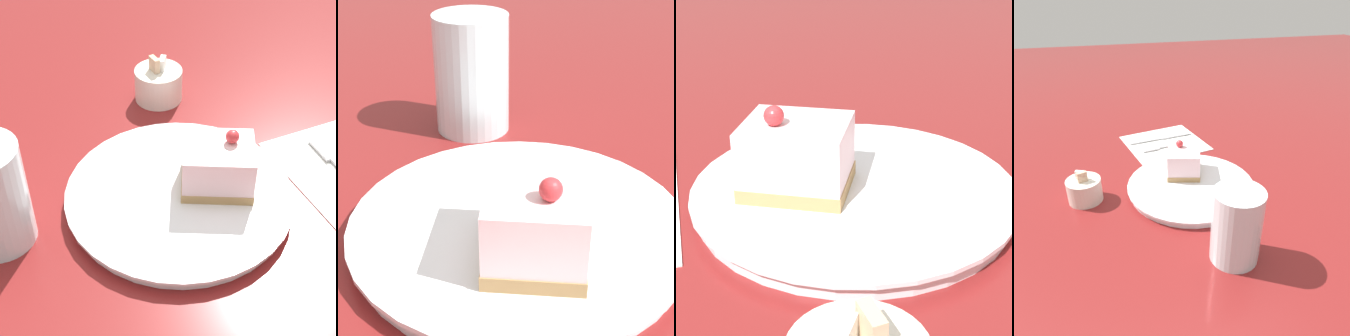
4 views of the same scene
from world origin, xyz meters
TOP-DOWN VIEW (x-y plane):
  - ground_plane at (0.00, 0.00)m, footprint 4.00×4.00m
  - plate at (-0.02, 0.02)m, footprint 0.28×0.28m
  - cake_slice at (0.03, 0.02)m, footprint 0.10×0.09m
  - sugar_bowl at (0.01, 0.25)m, footprint 0.07×0.07m

SIDE VIEW (x-z plane):
  - ground_plane at x=0.00m, z-range 0.00..0.00m
  - plate at x=-0.02m, z-range 0.00..0.02m
  - sugar_bowl at x=0.01m, z-range -0.01..0.06m
  - cake_slice at x=0.03m, z-range 0.01..0.09m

